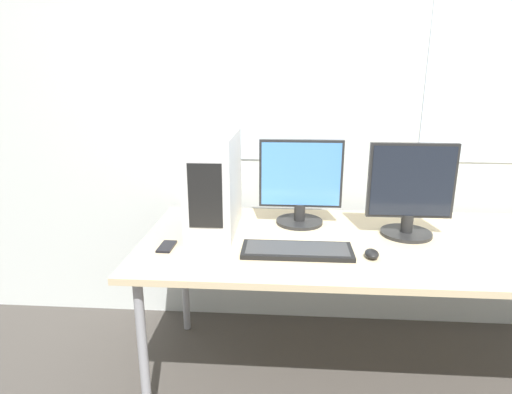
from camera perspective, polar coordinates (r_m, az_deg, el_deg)
wall_back at (r=2.48m, az=16.61°, el=12.85°), size 8.00×0.07×2.70m
desk at (r=2.06m, az=18.48°, el=-6.70°), size 2.34×0.90×0.74m
pc_tower at (r=2.03m, az=-5.60°, el=1.90°), size 0.21×0.46×0.47m
monitor_main at (r=2.13m, az=5.95°, el=1.79°), size 0.41×0.24×0.43m
monitor_right_near at (r=2.08m, az=19.89°, el=0.66°), size 0.39×0.24×0.44m
keyboard at (r=1.83m, az=5.48°, el=-7.09°), size 0.47×0.18×0.02m
mouse at (r=1.84m, az=15.18°, el=-7.32°), size 0.06×0.08×0.03m
cell_phone at (r=1.92m, az=-11.82°, el=-6.48°), size 0.06×0.13×0.01m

